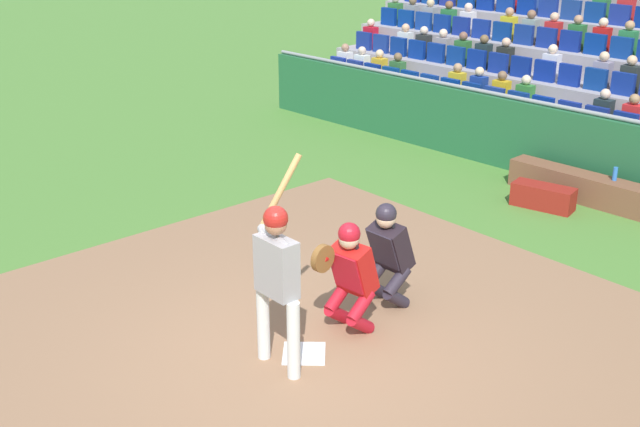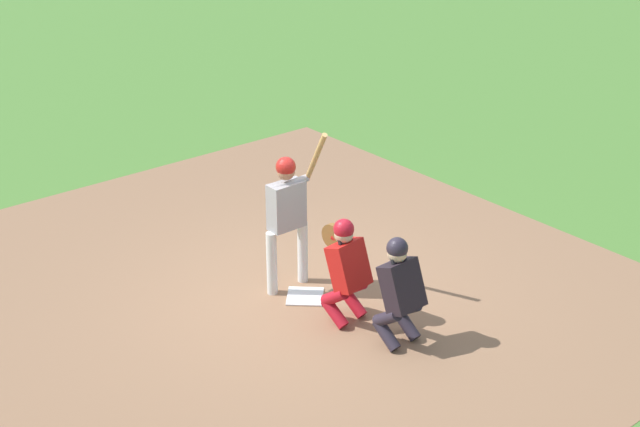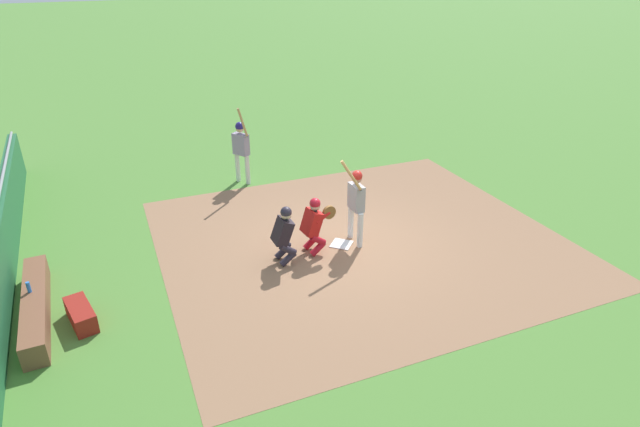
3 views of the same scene
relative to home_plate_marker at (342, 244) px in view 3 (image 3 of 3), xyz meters
name	(u,v)px [view 3 (image 3 of 3)]	position (x,y,z in m)	size (l,w,h in m)	color
ground_plane	(341,245)	(0.00, 0.00, -0.02)	(160.00, 160.00, 0.00)	#4D7F33
infield_dirt_patch	(361,240)	(0.00, 0.50, -0.01)	(8.01, 8.89, 0.01)	#90684B
home_plate_marker	(342,244)	(0.00, 0.00, 0.00)	(0.44, 0.44, 0.02)	white
batter_at_plate	(356,199)	(0.02, 0.33, 1.07)	(0.63, 0.63, 2.13)	silver
catcher_crouching	(314,222)	(0.02, -0.69, 0.71)	(0.49, 0.74, 1.31)	#B21422
home_plate_umpire	(284,232)	(0.13, -1.43, 0.69)	(0.47, 0.46, 1.30)	#29232F
dugout_bench	(36,306)	(0.02, -6.22, 0.20)	(3.04, 0.40, 0.44)	brown
water_bottle_on_bench	(29,287)	(-0.15, -6.27, 0.53)	(0.07, 0.07, 0.21)	blue
equipment_duffel_bag	(81,315)	(0.57, -5.50, 0.16)	(0.93, 0.36, 0.36)	maroon
on_deck_batter	(241,145)	(-4.46, -0.91, 1.11)	(0.76, 0.43, 2.31)	silver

